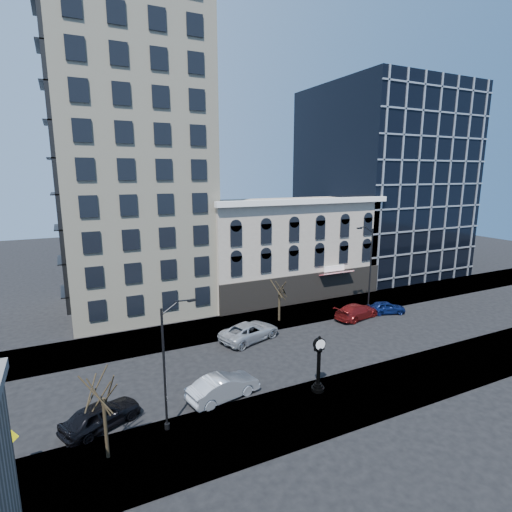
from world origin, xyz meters
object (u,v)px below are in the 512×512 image
warning_sign (12,443)px  car_near_b (223,387)px  street_clock (319,366)px  car_near_a (101,415)px  street_lamp_near (172,332)px

warning_sign → car_near_b: (12.32, 1.86, -0.92)m
street_clock → car_near_a: size_ratio=0.86×
warning_sign → car_near_a: bearing=50.2°
street_clock → car_near_b: 6.83m
street_clock → warning_sign: 18.68m
street_lamp_near → warning_sign: street_lamp_near is taller
car_near_b → warning_sign: bearing=86.6°
warning_sign → car_near_a: size_ratio=0.49×
car_near_b → street_clock: bearing=-121.1°
car_near_a → car_near_b: car_near_b is taller
street_clock → warning_sign: street_clock is taller
warning_sign → street_clock: bearing=23.6°
street_clock → car_near_b: bearing=163.2°
car_near_a → car_near_b: (7.93, -0.23, 0.03)m
street_lamp_near → warning_sign: bearing=171.9°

